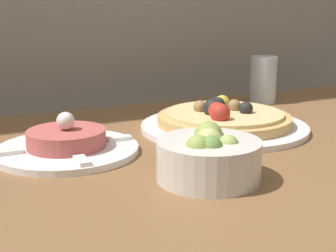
{
  "coord_description": "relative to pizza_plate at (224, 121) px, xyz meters",
  "views": [
    {
      "loc": [
        -0.39,
        -0.24,
        0.96
      ],
      "look_at": [
        -0.09,
        0.38,
        0.78
      ],
      "focal_mm": 50.0,
      "sensor_mm": 36.0,
      "label": 1
    }
  ],
  "objects": [
    {
      "name": "dining_table",
      "position": [
        -0.06,
        -0.09,
        -0.12
      ],
      "size": [
        1.23,
        0.74,
        0.74
      ],
      "color": "brown",
      "rests_on": "ground_plane"
    },
    {
      "name": "pizza_plate",
      "position": [
        0.0,
        0.0,
        0.0
      ],
      "size": [
        0.3,
        0.3,
        0.06
      ],
      "color": "white",
      "rests_on": "dining_table"
    },
    {
      "name": "tartare_plate",
      "position": [
        -0.29,
        -0.02,
        -0.0
      ],
      "size": [
        0.22,
        0.22,
        0.06
      ],
      "color": "white",
      "rests_on": "dining_table"
    },
    {
      "name": "small_bowl",
      "position": [
        -0.16,
        -0.21,
        0.01
      ],
      "size": [
        0.14,
        0.14,
        0.07
      ],
      "color": "silver",
      "rests_on": "dining_table"
    },
    {
      "name": "drinking_glass",
      "position": [
        0.22,
        0.17,
        0.04
      ],
      "size": [
        0.06,
        0.06,
        0.11
      ],
      "color": "silver",
      "rests_on": "dining_table"
    }
  ]
}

